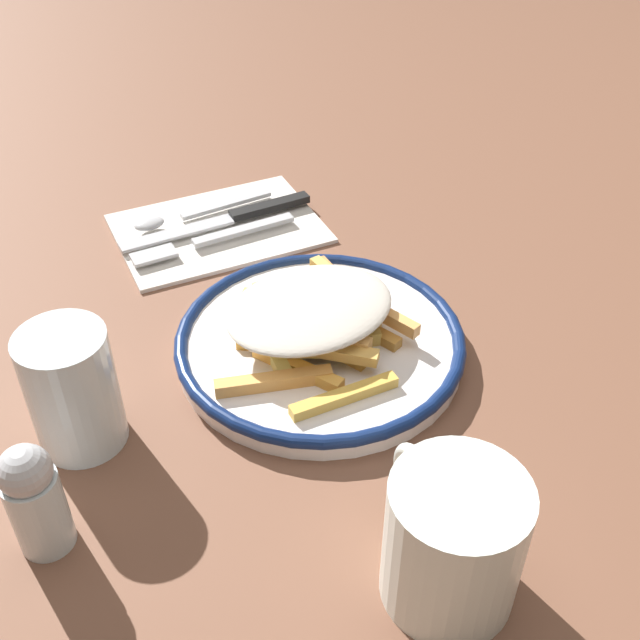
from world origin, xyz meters
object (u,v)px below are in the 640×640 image
Objects in this scene: fries_heap at (312,315)px; coffee_mug at (452,540)px; salt_shaker at (34,498)px; knife at (234,217)px; plate at (320,343)px; spoon at (179,216)px; napkin at (218,227)px; fork at (215,238)px; water_glass at (73,390)px.

coffee_mug is (-0.24, 0.01, 0.01)m from fries_heap.
fries_heap is 1.59× the size of coffee_mug.
coffee_mug is 1.29× the size of salt_shaker.
plate is at bearing -179.89° from knife.
salt_shaker reaches higher than spoon.
fries_heap is at bearing -168.44° from spoon.
fries_heap is 0.87× the size of napkin.
fork is 0.27m from water_glass.
coffee_mug is at bearing -175.69° from spoon.
spoon is 1.35× the size of coffee_mug.
knife is at bearing -1.18° from fries_heap.
knife is 0.06m from spoon.
knife is 1.38× the size of spoon.
spoon is at bearing -28.44° from salt_shaker.
napkin is 1.17× the size of fork.
napkin is (0.22, 0.01, -0.03)m from fries_heap.
water_glass is at bearing 150.52° from spoon.
salt_shaker is at bearing 112.64° from plate.
spoon is 1.74× the size of salt_shaker.
salt_shaker is at bearing 151.56° from spoon.
water_glass reaches higher than knife.
plate is 0.21m from water_glass.
fork is at bearing -156.96° from spoon.
fork is 0.04m from knife.
coffee_mug is (-0.46, -0.00, 0.04)m from napkin.
spoon reaches higher than knife.
napkin is at bearing -37.51° from water_glass.
spoon is at bearing 12.37° from plate.
fries_heap is 1.82× the size of water_glass.
napkin is 0.03m from fork.
coffee_mug is (-0.22, -0.19, -0.00)m from water_glass.
knife is at bearing -40.09° from water_glass.
salt_shaker is (-0.32, 0.22, 0.04)m from napkin.
fries_heap is 2.05× the size of salt_shaker.
napkin is at bearing 94.00° from knife.
plate is 1.36× the size of fries_heap.
coffee_mug reaches higher than salt_shaker.
salt_shaker reaches higher than plate.
water_glass is at bearing 94.74° from plate.
fries_heap is at bearing 38.22° from plate.
spoon is at bearing 11.56° from fries_heap.
plate is 1.61× the size of spoon.
fries_heap is 1.18× the size of spoon.
spoon is at bearing 67.00° from knife.
salt_shaker is (-0.32, 0.24, 0.03)m from knife.
spoon is at bearing 55.27° from napkin.
salt_shaker is at bearing 145.42° from napkin.
salt_shaker reaches higher than knife.
fries_heap is at bearing -3.01° from coffee_mug.
plate is at bearing -175.04° from napkin.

